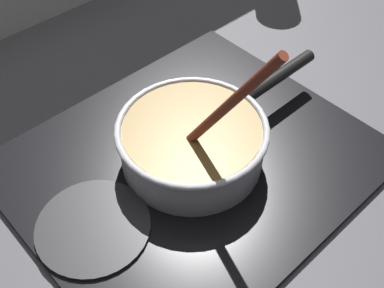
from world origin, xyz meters
The scene contains 4 objects.
hob_plate centered at (0.13, 0.24, 0.01)m, with size 0.56×0.48×0.01m, color black.
burner_ring centered at (0.13, 0.24, 0.02)m, with size 0.16×0.16×0.01m, color #592D0C.
spare_burner centered at (-0.06, 0.24, 0.01)m, with size 0.17×0.17×0.01m, color #262628.
cooking_pan centered at (0.13, 0.24, 0.05)m, with size 0.41×0.26×0.28m.
Camera 1 is at (-0.21, -0.13, 0.60)m, focal length 44.52 mm.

